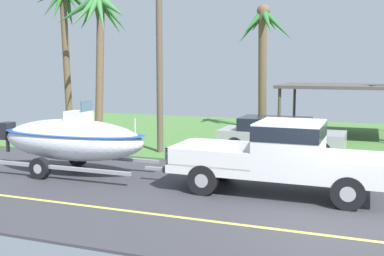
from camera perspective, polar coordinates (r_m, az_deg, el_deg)
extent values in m
cube|color=#38383D|center=(11.59, 17.20, -9.69)|extent=(36.00, 8.00, 0.06)
cube|color=#477538|center=(22.33, 19.17, -1.55)|extent=(36.00, 14.00, 0.11)
cube|color=#DBCC4C|center=(9.87, 16.46, -12.48)|extent=(34.20, 0.12, 0.01)
cube|color=silver|center=(12.60, 10.05, -4.99)|extent=(5.47, 1.96, 0.22)
cube|color=silver|center=(12.33, 19.12, -4.14)|extent=(1.53, 1.96, 0.38)
cube|color=silver|center=(12.41, 11.86, -1.94)|extent=(1.64, 1.96, 1.18)
cube|color=black|center=(12.36, 11.90, -0.30)|extent=(1.66, 1.98, 0.38)
cube|color=#9D9D9D|center=(12.96, 3.14, -3.95)|extent=(2.30, 1.96, 0.04)
cube|color=silver|center=(13.81, 4.35, -2.39)|extent=(2.30, 0.08, 0.45)
cube|color=silver|center=(12.05, 1.77, -3.82)|extent=(2.30, 0.08, 0.45)
cube|color=silver|center=(13.30, -1.41, -2.75)|extent=(0.08, 1.96, 0.45)
cube|color=#333338|center=(13.41, -1.80, -4.39)|extent=(0.12, 1.77, 0.16)
sphere|color=#B2B2B7|center=(13.45, -2.27, -4.14)|extent=(0.10, 0.10, 0.10)
cylinder|color=black|center=(13.29, 18.83, -5.64)|extent=(0.80, 0.28, 0.80)
cylinder|color=#9E9EA3|center=(13.29, 18.83, -5.64)|extent=(0.36, 0.29, 0.36)
cylinder|color=black|center=(11.60, 18.47, -7.51)|extent=(0.80, 0.28, 0.80)
cylinder|color=#9E9EA3|center=(11.60, 18.47, -7.51)|extent=(0.36, 0.29, 0.36)
cylinder|color=black|center=(13.88, 3.79, -4.71)|extent=(0.80, 0.28, 0.80)
cylinder|color=#9E9EA3|center=(13.88, 3.79, -4.71)|extent=(0.36, 0.29, 0.36)
cylinder|color=black|center=(12.27, 1.36, -6.31)|extent=(0.80, 0.28, 0.80)
cylinder|color=#9E9EA3|center=(12.27, 1.36, -6.31)|extent=(0.36, 0.29, 0.36)
cube|color=gray|center=(13.68, -4.00, -4.98)|extent=(0.90, 0.10, 0.08)
cube|color=gray|center=(15.89, -12.38, -3.40)|extent=(5.05, 0.12, 0.10)
cube|color=gray|center=(14.44, -16.34, -4.60)|extent=(5.05, 0.12, 0.10)
cylinder|color=black|center=(16.23, -13.74, -3.43)|extent=(0.64, 0.22, 0.64)
cylinder|color=#9E9EA3|center=(16.23, -13.74, -3.43)|extent=(0.29, 0.23, 0.29)
cylinder|color=black|center=(14.72, -18.04, -4.69)|extent=(0.64, 0.22, 0.64)
cylinder|color=#9E9EA3|center=(14.72, -18.04, -4.69)|extent=(0.29, 0.23, 0.29)
ellipsoid|color=silver|center=(15.04, -14.35, -1.40)|extent=(4.89, 1.77, 1.28)
ellipsoid|color=#1E4CA5|center=(15.01, -14.38, -0.55)|extent=(4.99, 1.81, 0.12)
cube|color=silver|center=(14.82, -13.65, 0.76)|extent=(0.70, 0.60, 0.65)
cube|color=slate|center=(14.61, -12.74, 2.57)|extent=(0.06, 0.56, 0.36)
cube|color=black|center=(16.63, -21.60, -0.31)|extent=(0.36, 0.44, 0.56)
cylinder|color=#4C4C51|center=(16.68, -21.54, -1.51)|extent=(0.12, 0.12, 0.70)
cylinder|color=silver|center=(13.82, -6.94, 0.14)|extent=(0.04, 0.04, 0.50)
cube|color=#99999E|center=(18.49, 10.81, -1.37)|extent=(4.76, 1.87, 0.70)
cube|color=black|center=(18.45, 10.13, 0.50)|extent=(2.66, 1.72, 0.50)
cylinder|color=black|center=(19.14, 16.02, -1.84)|extent=(0.66, 0.22, 0.66)
cylinder|color=#9E9EA3|center=(19.14, 16.02, -1.84)|extent=(0.30, 0.23, 0.30)
cylinder|color=black|center=(17.48, 15.52, -2.69)|extent=(0.66, 0.22, 0.66)
cylinder|color=#9E9EA3|center=(17.48, 15.52, -2.69)|extent=(0.30, 0.23, 0.30)
cylinder|color=black|center=(19.68, 6.60, -1.36)|extent=(0.66, 0.22, 0.66)
cylinder|color=#9E9EA3|center=(19.68, 6.60, -1.36)|extent=(0.30, 0.23, 0.30)
cylinder|color=black|center=(18.06, 5.26, -2.12)|extent=(0.66, 0.22, 0.66)
cylinder|color=#9E9EA3|center=(18.06, 5.26, -2.12)|extent=(0.30, 0.23, 0.30)
cylinder|color=#4C4238|center=(25.61, 12.35, 2.48)|extent=(0.14, 0.14, 2.37)
cylinder|color=#4C4238|center=(21.37, 10.57, 1.57)|extent=(0.14, 0.14, 2.37)
cube|color=#4C4742|center=(23.11, 18.43, 4.88)|extent=(6.04, 4.82, 0.14)
cylinder|color=brown|center=(24.96, 8.57, 6.83)|extent=(0.43, 0.85, 6.21)
cone|color=#2D6B2D|center=(24.76, 10.41, 12.21)|extent=(1.86, 0.68, 1.77)
cone|color=#2D6B2D|center=(25.49, 9.47, 12.76)|extent=(0.88, 1.30, 1.18)
cone|color=#2D6B2D|center=(25.83, 8.00, 12.71)|extent=(1.35, 1.71, 1.27)
cone|color=#2D6B2D|center=(25.08, 7.19, 12.06)|extent=(1.60, 0.63, 1.86)
cone|color=#2D6B2D|center=(24.68, 7.52, 12.67)|extent=(1.27, 1.45, 1.47)
cone|color=#2D6B2D|center=(24.24, 9.17, 12.67)|extent=(1.21, 1.93, 1.56)
sphere|color=brown|center=(25.13, 8.71, 13.91)|extent=(0.69, 0.69, 0.69)
cylinder|color=brown|center=(21.02, -15.03, 7.27)|extent=(0.29, 0.52, 6.71)
cone|color=#286028|center=(21.30, -13.64, 14.78)|extent=(1.19, 1.17, 1.38)
cone|color=#286028|center=(21.72, -13.92, 14.87)|extent=(0.53, 1.61, 1.22)
cone|color=#286028|center=(21.76, -14.82, 14.05)|extent=(0.94, 1.59, 1.83)
cone|color=#286028|center=(21.67, -16.50, 14.55)|extent=(1.52, 0.55, 1.40)
cone|color=#286028|center=(21.01, -16.42, 14.67)|extent=(0.82, 1.16, 1.44)
cone|color=#286028|center=(20.63, -15.92, 14.50)|extent=(0.69, 1.52, 1.71)
cylinder|color=brown|center=(19.19, -11.18, 6.44)|extent=(0.30, 0.77, 6.07)
cone|color=#387A38|center=(18.96, -9.87, 14.40)|extent=(1.51, 0.58, 1.18)
cone|color=#387A38|center=(19.51, -9.65, 13.48)|extent=(1.12, 1.29, 1.52)
cone|color=#387A38|center=(19.75, -10.05, 13.37)|extent=(0.64, 1.52, 1.56)
cone|color=#387A38|center=(19.89, -11.36, 13.39)|extent=(1.14, 1.46, 1.55)
cone|color=#387A38|center=(19.73, -12.43, 13.48)|extent=(1.39, 0.71, 1.45)
cone|color=#387A38|center=(19.67, -13.81, 13.77)|extent=(1.98, 0.69, 1.33)
cone|color=#387A38|center=(18.92, -13.00, 13.63)|extent=(0.83, 1.55, 1.52)
cone|color=#387A38|center=(18.84, -12.13, 13.82)|extent=(0.45, 1.34, 1.43)
cone|color=#387A38|center=(18.64, -11.04, 13.52)|extent=(1.24, 1.37, 1.66)
cylinder|color=brown|center=(17.94, -4.01, 11.06)|extent=(0.24, 0.24, 8.92)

